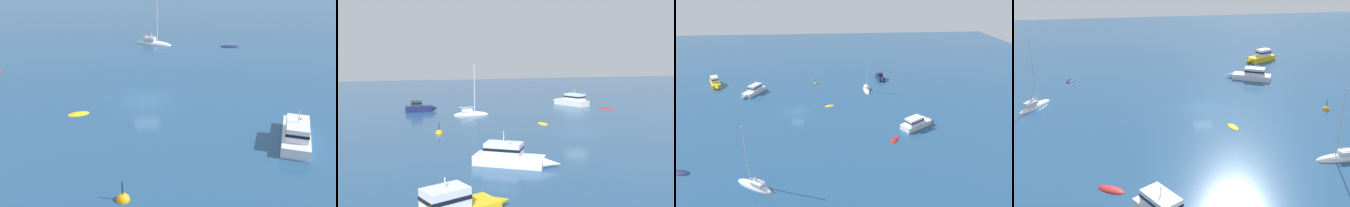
# 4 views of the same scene
# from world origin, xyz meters

# --- Properties ---
(ground_plane) EXTENTS (160.00, 160.00, 0.00)m
(ground_plane) POSITION_xyz_m (0.00, 0.00, 0.00)
(ground_plane) COLOR navy
(yacht) EXTENTS (5.50, 4.07, 9.44)m
(yacht) POSITION_xyz_m (3.87, 21.71, 0.15)
(yacht) COLOR white
(yacht) RESTS_ON ground
(rib_1) EXTENTS (2.16, 1.37, 0.33)m
(rib_1) POSITION_xyz_m (-6.60, -2.07, 0.00)
(rib_1) COLOR yellow
(rib_1) RESTS_ON ground
(launch) EXTENTS (4.70, 7.22, 2.90)m
(launch) POSITION_xyz_m (10.60, -10.41, 0.79)
(launch) COLOR white
(launch) RESTS_ON ground
(tender) EXTENTS (3.05, 1.80, 0.43)m
(tender) POSITION_xyz_m (14.75, 18.13, 0.00)
(tender) COLOR #191E4C
(tender) RESTS_ON ground
(channel_buoy) EXTENTS (0.89, 0.89, 1.76)m
(channel_buoy) POSITION_xyz_m (-3.51, -15.48, 0.01)
(channel_buoy) COLOR orange
(channel_buoy) RESTS_ON ground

